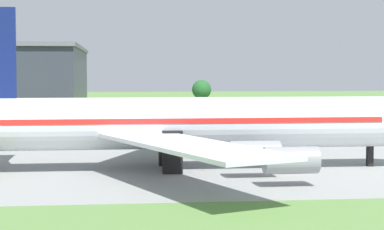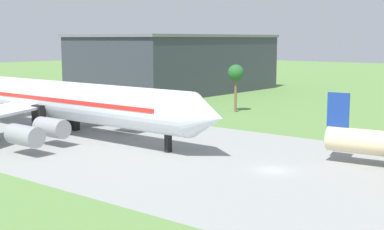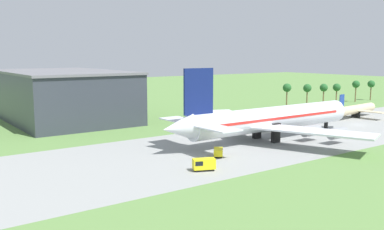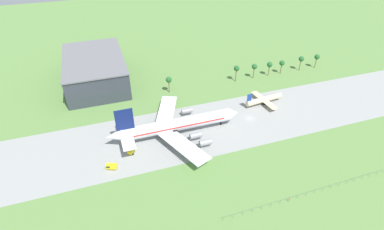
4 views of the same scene
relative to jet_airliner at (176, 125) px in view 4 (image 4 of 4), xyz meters
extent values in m
plane|color=#5B8442|center=(41.82, 0.23, -5.76)|extent=(600.00, 600.00, 0.00)
cube|color=gray|center=(41.82, 0.23, -5.75)|extent=(320.00, 44.00, 0.02)
cylinder|color=silver|center=(1.32, 0.00, 0.07)|extent=(55.19, 6.46, 6.46)
cone|color=silver|center=(31.50, 0.00, 0.07)|extent=(5.17, 6.33, 6.33)
cone|color=silver|center=(-30.31, 0.00, 0.56)|extent=(8.07, 6.13, 6.13)
cube|color=red|center=(1.32, 0.00, 0.56)|extent=(46.91, 6.59, 0.65)
cube|color=navy|center=(-24.33, 0.00, 8.79)|extent=(8.39, 0.50, 10.98)
cube|color=silver|center=(-24.66, 0.00, 1.04)|extent=(5.81, 25.83, 0.30)
cube|color=silver|center=(-0.95, -14.90, -1.06)|extent=(18.95, 30.78, 0.44)
cube|color=silver|center=(-0.95, 14.90, -1.06)|extent=(18.95, 30.78, 0.44)
cylinder|color=gray|center=(7.77, -7.75, -2.91)|extent=(5.81, 2.91, 2.91)
cylinder|color=gray|center=(10.37, -14.20, -2.91)|extent=(5.81, 2.91, 2.91)
cylinder|color=gray|center=(7.77, 7.75, -2.91)|extent=(5.81, 2.91, 2.91)
cylinder|color=gray|center=(10.37, 14.20, -2.91)|extent=(5.81, 2.91, 2.91)
cube|color=black|center=(24.50, 0.00, -3.17)|extent=(0.70, 0.90, 5.19)
cube|color=black|center=(-1.44, -3.55, -3.17)|extent=(2.40, 1.20, 5.19)
cube|color=black|center=(-1.44, 3.55, -3.17)|extent=(2.40, 1.20, 5.19)
cylinder|color=beige|center=(56.35, 10.73, -2.68)|extent=(23.69, 5.62, 3.24)
cube|color=navy|center=(45.84, 9.66, 1.21)|extent=(2.93, 0.54, 4.54)
cube|color=beige|center=(56.35, 10.73, -3.01)|extent=(6.02, 21.42, 0.24)
cube|color=black|center=(56.35, 10.73, -4.22)|extent=(1.49, 3.02, 3.08)
cube|color=black|center=(-23.76, -6.83, -5.56)|extent=(3.61, 3.82, 0.40)
cube|color=yellow|center=(-23.76, -6.83, -4.63)|extent=(4.15, 4.41, 1.46)
cube|color=black|center=(-23.04, -5.97, -4.41)|extent=(2.48, 2.40, 0.90)
cube|color=black|center=(-33.71, -14.47, -5.56)|extent=(4.21, 3.14, 0.40)
cube|color=yellow|center=(-33.71, -14.47, -4.31)|extent=(4.91, 3.59, 2.10)
cube|color=black|center=(-34.85, -13.99, -4.00)|extent=(2.24, 2.49, 0.90)
cylinder|color=slate|center=(1.82, -54.77, -4.71)|extent=(0.10, 0.10, 2.10)
cylinder|color=slate|center=(5.82, -54.77, -4.71)|extent=(0.10, 0.10, 2.10)
cylinder|color=slate|center=(9.82, -54.77, -4.71)|extent=(0.10, 0.10, 2.10)
cylinder|color=slate|center=(13.82, -54.77, -4.71)|extent=(0.10, 0.10, 2.10)
cylinder|color=slate|center=(17.82, -54.77, -4.71)|extent=(0.10, 0.10, 2.10)
cylinder|color=slate|center=(21.82, -54.77, -4.71)|extent=(0.10, 0.10, 2.10)
cylinder|color=slate|center=(25.82, -54.77, -4.71)|extent=(0.10, 0.10, 2.10)
cylinder|color=slate|center=(29.82, -54.77, -4.71)|extent=(0.10, 0.10, 2.10)
cylinder|color=slate|center=(33.82, -54.77, -4.71)|extent=(0.10, 0.10, 2.10)
cylinder|color=slate|center=(37.82, -54.77, -4.71)|extent=(0.10, 0.10, 2.10)
cylinder|color=slate|center=(41.82, -54.77, -4.71)|extent=(0.10, 0.10, 2.10)
cylinder|color=slate|center=(45.82, -54.77, -4.71)|extent=(0.10, 0.10, 2.10)
cylinder|color=slate|center=(49.82, -54.77, -4.71)|extent=(0.10, 0.10, 2.10)
cylinder|color=slate|center=(53.82, -54.77, -4.71)|extent=(0.10, 0.10, 2.10)
cylinder|color=slate|center=(57.82, -54.77, -4.71)|extent=(0.10, 0.10, 2.10)
cylinder|color=slate|center=(61.82, -54.77, -4.71)|extent=(0.10, 0.10, 2.10)
cylinder|color=slate|center=(65.82, -54.77, -4.71)|extent=(0.10, 0.10, 2.10)
cylinder|color=slate|center=(69.82, -54.77, -4.71)|extent=(0.10, 0.10, 2.10)
cylinder|color=slate|center=(73.82, -54.77, -4.71)|extent=(0.10, 0.10, 2.10)
cylinder|color=slate|center=(77.82, -54.77, -4.71)|extent=(0.10, 0.10, 2.10)
cylinder|color=slate|center=(41.82, -54.77, -3.70)|extent=(80.00, 0.06, 0.06)
cylinder|color=gray|center=(29.65, -55.07, -4.96)|extent=(0.08, 0.08, 1.60)
cube|color=red|center=(29.65, -55.09, -4.36)|extent=(0.44, 0.03, 0.56)
cube|color=#333842|center=(-33.56, 69.84, 2.57)|extent=(36.00, 60.00, 16.67)
cube|color=slate|center=(-33.56, 69.84, 11.31)|extent=(36.72, 61.20, 0.80)
cylinder|color=brown|center=(7.76, 41.59, -1.67)|extent=(0.56, 0.56, 8.18)
sphere|color=#235B28|center=(7.76, 41.59, 3.02)|extent=(3.60, 3.60, 3.60)
cylinder|color=brown|center=(87.36, 41.59, -2.14)|extent=(0.56, 0.56, 7.25)
sphere|color=#235B28|center=(87.36, 41.59, 2.08)|extent=(3.60, 3.60, 3.60)
cylinder|color=brown|center=(53.13, 41.59, -1.44)|extent=(0.56, 0.56, 8.64)
sphere|color=#235B28|center=(53.13, 41.59, 3.48)|extent=(3.60, 3.60, 3.60)
cylinder|color=brown|center=(102.63, 41.59, -1.71)|extent=(0.56, 0.56, 8.11)
sphere|color=#235B28|center=(102.63, 41.59, 2.95)|extent=(3.60, 3.60, 3.60)
cylinder|color=brown|center=(66.25, 41.59, -1.82)|extent=(0.56, 0.56, 7.89)
sphere|color=#235B28|center=(66.25, 41.59, 2.73)|extent=(3.60, 3.60, 3.60)
cylinder|color=brown|center=(115.73, 41.59, -1.91)|extent=(0.56, 0.56, 7.71)
sphere|color=#235B28|center=(115.73, 41.59, 2.55)|extent=(3.60, 3.60, 3.60)
cylinder|color=brown|center=(77.73, 41.59, -1.99)|extent=(0.56, 0.56, 7.56)
sphere|color=#235B28|center=(77.73, 41.59, 2.39)|extent=(3.60, 3.60, 3.60)
camera|label=1|loc=(-8.29, -86.19, 6.82)|focal=65.00mm
camera|label=2|loc=(74.60, -56.48, 10.46)|focal=50.00mm
camera|label=3|loc=(-84.58, -80.96, 17.56)|focal=40.00mm
camera|label=4|loc=(-30.98, -115.51, 88.65)|focal=28.00mm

